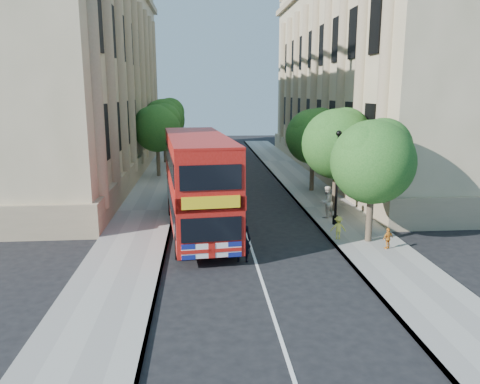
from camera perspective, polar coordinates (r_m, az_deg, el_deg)
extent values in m
plane|color=black|center=(19.86, 2.24, -9.42)|extent=(120.00, 120.00, 0.00)
cube|color=gray|center=(30.32, 10.77, -1.85)|extent=(3.50, 80.00, 0.12)
cube|color=gray|center=(29.44, -11.37, -2.30)|extent=(3.50, 80.00, 0.12)
cube|color=tan|center=(45.30, 16.54, 13.86)|extent=(12.00, 38.00, 18.00)
cube|color=tan|center=(43.88, -20.57, 13.66)|extent=(12.00, 38.00, 18.00)
cylinder|color=#473828|center=(23.55, 15.52, -2.72)|extent=(0.32, 0.32, 2.86)
sphere|color=#1C541C|center=(23.04, 15.89, 3.54)|extent=(4.00, 4.00, 4.00)
sphere|color=#1C541C|center=(23.54, 17.01, 5.25)|extent=(2.80, 2.80, 2.80)
sphere|color=#1C541C|center=(22.52, 15.04, 4.73)|extent=(2.60, 2.60, 2.60)
cylinder|color=#473828|center=(29.08, 11.50, 0.42)|extent=(0.32, 0.32, 2.99)
sphere|color=#1C541C|center=(28.66, 11.73, 5.75)|extent=(4.20, 4.20, 4.20)
sphere|color=#1C541C|center=(29.15, 12.71, 7.15)|extent=(2.94, 2.94, 2.94)
sphere|color=#1C541C|center=(28.18, 10.97, 6.79)|extent=(2.73, 2.73, 2.73)
cylinder|color=#473828|center=(34.78, 8.77, 2.37)|extent=(0.32, 0.32, 2.90)
sphere|color=#1C541C|center=(34.44, 8.91, 6.70)|extent=(4.00, 4.00, 4.00)
sphere|color=#1C541C|center=(34.91, 9.76, 7.83)|extent=(2.80, 2.80, 2.80)
sphere|color=#1C541C|center=(33.99, 8.23, 7.54)|extent=(2.60, 2.60, 2.60)
cylinder|color=#473828|center=(40.90, -9.94, 3.85)|extent=(0.32, 0.32, 2.99)
sphere|color=#1C541C|center=(40.61, -10.08, 7.65)|extent=(4.00, 4.00, 4.00)
sphere|color=#1C541C|center=(40.91, -9.22, 8.67)|extent=(2.80, 2.80, 2.80)
sphere|color=#1C541C|center=(40.32, -10.86, 8.37)|extent=(2.60, 2.60, 2.60)
cylinder|color=#473828|center=(48.80, -9.13, 5.32)|extent=(0.32, 0.32, 3.17)
sphere|color=#1C541C|center=(48.54, -9.24, 8.69)|extent=(4.20, 4.20, 4.20)
sphere|color=#1C541C|center=(48.86, -8.53, 9.58)|extent=(2.94, 2.94, 2.94)
sphere|color=#1C541C|center=(48.25, -9.89, 9.34)|extent=(2.73, 2.73, 2.73)
cylinder|color=black|center=(26.32, 11.52, -3.34)|extent=(0.30, 0.30, 0.50)
cylinder|color=black|center=(25.82, 11.73, 1.47)|extent=(0.14, 0.14, 5.00)
sphere|color=black|center=(25.48, 11.98, 7.00)|extent=(0.32, 0.32, 0.32)
cube|color=#A4110B|center=(24.24, -5.14, 1.34)|extent=(3.94, 11.06, 4.50)
cube|color=black|center=(24.45, -5.09, -0.96)|extent=(3.93, 10.39, 1.03)
cube|color=black|center=(24.05, -5.19, 4.07)|extent=(3.93, 10.39, 1.03)
cube|color=yellow|center=(18.95, -3.55, -1.28)|extent=(2.39, 0.32, 0.51)
cylinder|color=black|center=(21.02, -7.52, -6.62)|extent=(0.43, 1.17, 1.14)
cylinder|color=black|center=(21.29, -0.55, -6.26)|extent=(0.43, 1.17, 1.14)
cylinder|color=black|center=(28.13, -8.38, -1.80)|extent=(0.43, 1.17, 1.14)
cylinder|color=black|center=(28.34, -3.17, -1.58)|extent=(0.43, 1.17, 1.14)
cube|color=black|center=(30.69, -6.01, 0.76)|extent=(1.98, 1.81, 1.95)
cube|color=black|center=(29.87, -6.16, 0.89)|extent=(1.68, 0.22, 0.65)
cube|color=black|center=(32.66, -5.68, 1.79)|extent=(2.08, 3.11, 2.33)
cube|color=black|center=(32.33, -5.73, -0.33)|extent=(2.00, 4.58, 0.23)
cylinder|color=black|center=(30.88, -7.54, -0.89)|extent=(0.26, 0.76, 0.74)
cylinder|color=black|center=(30.72, -4.43, -0.89)|extent=(0.26, 0.76, 0.74)
cylinder|color=black|center=(33.86, -6.92, 0.29)|extent=(0.26, 0.76, 0.74)
cylinder|color=black|center=(33.71, -4.09, 0.30)|extent=(0.26, 0.76, 0.74)
imported|color=black|center=(20.39, 0.28, -5.75)|extent=(0.84, 0.63, 2.06)
imported|color=beige|center=(27.48, 10.52, -1.18)|extent=(1.13, 1.06, 1.86)
imported|color=orange|center=(22.88, 17.59, -5.40)|extent=(0.64, 0.46, 1.00)
imported|color=#DCD44B|center=(23.68, 11.89, -4.28)|extent=(0.81, 0.56, 1.16)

